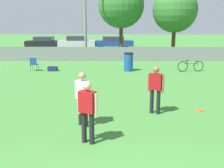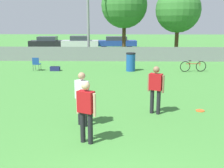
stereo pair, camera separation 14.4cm
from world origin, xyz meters
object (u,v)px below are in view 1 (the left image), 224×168
Objects in this scene: bicycle_sideline at (191,66)px; parked_car_blue at (113,42)px; gear_bag_sideline at (53,69)px; frisbee_disc at (200,110)px; tree_near_pole at (121,5)px; folding_chair_sideline at (34,63)px; player_defender_red at (156,86)px; parked_car_silver at (77,42)px; tree_far_right at (175,10)px; trash_bin at (129,62)px; parked_car_dark at (44,42)px; player_thrower_red at (87,108)px; player_receiver_white at (83,95)px.

parked_car_blue is (-4.84, 15.31, 0.31)m from bicycle_sideline.
frisbee_disc is at bearing -48.81° from gear_bag_sideline.
tree_near_pole is 9.54m from bicycle_sideline.
player_defender_red is at bearing 131.68° from folding_chair_sideline.
gear_bag_sideline is at bearing -90.61° from parked_car_silver.
trash_bin is at bearing -121.11° from tree_far_right.
parked_car_dark is 3.75m from parked_car_silver.
parked_car_dark is at bearing 132.64° from player_thrower_red.
gear_bag_sideline is (-4.39, -7.54, -4.18)m from tree_near_pole.
parked_car_dark is at bearing 139.38° from tree_near_pole.
player_thrower_red is 11.29m from folding_chair_sideline.
bicycle_sideline is 19.62m from parked_car_dark.
player_thrower_red is 0.40× the size of parked_car_dark.
folding_chair_sideline is at bearing -110.55° from parked_car_blue.
parked_car_blue is (-5.16, 8.35, -3.25)m from tree_far_right.
frisbee_disc is 0.06× the size of parked_car_blue.
player_receiver_white is 24.44m from parked_car_blue.
trash_bin is at bearing -176.02° from folding_chair_sideline.
trash_bin is (0.30, -7.50, -3.75)m from tree_near_pole.
player_thrower_red reaches higher than gear_bag_sideline.
tree_far_right is at bearing 58.89° from trash_bin.
tree_near_pole reaches higher than player_defender_red.
tree_near_pole reaches higher than parked_car_silver.
player_receiver_white is at bearing -94.79° from parked_car_blue.
trash_bin is at bearing 105.06° from frisbee_disc.
tree_near_pole is 10.12m from folding_chair_sideline.
tree_far_right is at bearing -141.89° from folding_chair_sideline.
player_receiver_white is 1.94× the size of folding_chair_sideline.
tree_far_right is 8.63m from trash_bin.
folding_chair_sideline is 0.51× the size of bicycle_sideline.
frisbee_disc is 10.32m from gear_bag_sideline.
tree_near_pole reaches higher than player_receiver_white.
player_thrower_red is at bearing -93.92° from tree_near_pole.
parked_car_dark is at bearing 115.84° from frisbee_disc.
player_defender_red is 1.94× the size of folding_chair_sideline.
frisbee_disc is at bearing 62.74° from player_thrower_red.
player_receiver_white is 4.25m from frisbee_disc.
player_receiver_white reaches higher than parked_car_silver.
player_defender_red is at bearing -169.21° from frisbee_disc.
tree_near_pole is 21.10× the size of frisbee_disc.
tree_far_right is at bearing 112.31° from player_receiver_white.
frisbee_disc is 0.07× the size of parked_car_silver.
player_defender_red is 24.80m from parked_car_dark.
player_defender_red reaches higher than trash_bin.
folding_chair_sideline is at bearing 138.94° from player_thrower_red.
player_thrower_red reaches higher than parked_car_blue.
player_thrower_red is 5.41× the size of frisbee_disc.
parked_car_silver reaches higher than parked_car_dark.
gear_bag_sideline is (-4.69, -0.04, -0.43)m from trash_bin.
frisbee_disc is (3.63, 2.67, -0.92)m from player_thrower_red.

